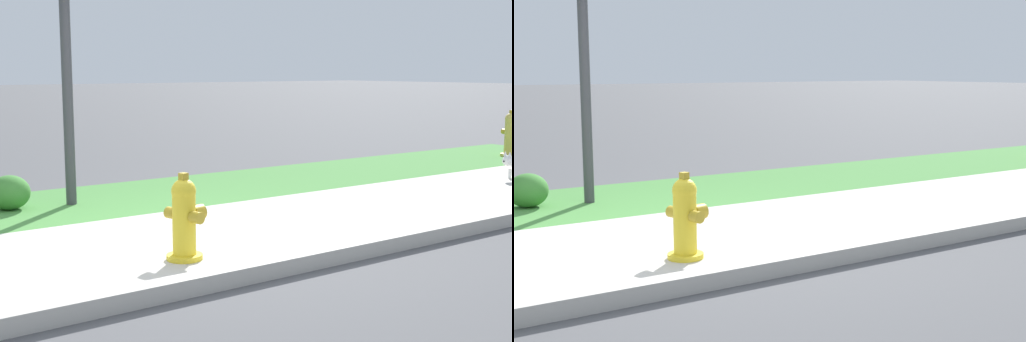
% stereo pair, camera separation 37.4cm
% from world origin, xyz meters
% --- Properties ---
extents(ground_plane, '(120.00, 120.00, 0.00)m').
position_xyz_m(ground_plane, '(0.00, 0.00, 0.00)').
color(ground_plane, '#515154').
extents(sidewalk_pavement, '(18.00, 2.32, 0.01)m').
position_xyz_m(sidewalk_pavement, '(0.00, 0.00, 0.01)').
color(sidewalk_pavement, '#BCB7AD').
rests_on(sidewalk_pavement, ground).
extents(grass_verge, '(18.00, 2.03, 0.01)m').
position_xyz_m(grass_verge, '(0.00, 2.17, 0.00)').
color(grass_verge, '#47893D').
rests_on(grass_verge, ground).
extents(street_curb, '(18.00, 0.16, 0.12)m').
position_xyz_m(street_curb, '(0.00, -1.24, 0.06)').
color(street_curb, '#BCB7AD').
rests_on(street_curb, ground).
extents(fire_hydrant_far_end, '(0.36, 0.39, 0.77)m').
position_xyz_m(fire_hydrant_far_end, '(7.57, 1.82, 0.37)').
color(fire_hydrant_far_end, gold).
rests_on(fire_hydrant_far_end, ground).
extents(fire_hydrant_at_driveway, '(0.34, 0.37, 0.67)m').
position_xyz_m(fire_hydrant_at_driveway, '(-0.11, -0.52, 0.32)').
color(fire_hydrant_at_driveway, yellow).
rests_on(fire_hydrant_at_driveway, ground).
extents(shrub_bush_mid_verge, '(0.42, 0.42, 0.36)m').
position_xyz_m(shrub_bush_mid_verge, '(-0.55, 2.25, 0.18)').
color(shrub_bush_mid_verge, '#3D7F33').
rests_on(shrub_bush_mid_verge, ground).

